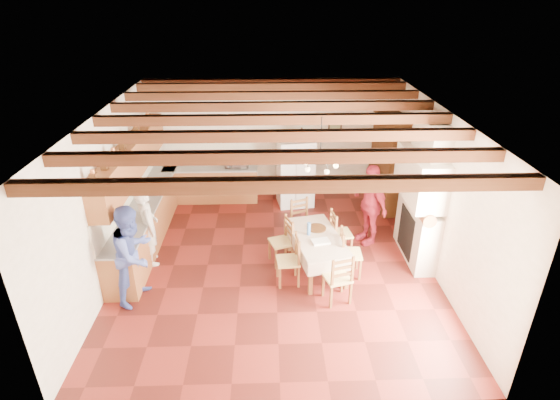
# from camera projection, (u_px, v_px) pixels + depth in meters

# --- Properties ---
(floor) EXTENTS (6.00, 6.50, 0.02)m
(floor) POSITION_uv_depth(u_px,v_px,m) (275.00, 264.00, 8.62)
(floor) COLOR #461511
(floor) RESTS_ON ground
(ceiling) EXTENTS (6.00, 6.50, 0.02)m
(ceiling) POSITION_uv_depth(u_px,v_px,m) (275.00, 114.00, 7.29)
(ceiling) COLOR silver
(ceiling) RESTS_ON ground
(wall_back) EXTENTS (6.00, 0.02, 3.00)m
(wall_back) POSITION_uv_depth(u_px,v_px,m) (272.00, 139.00, 10.88)
(wall_back) COLOR beige
(wall_back) RESTS_ON ground
(wall_front) EXTENTS (6.00, 0.02, 3.00)m
(wall_front) POSITION_uv_depth(u_px,v_px,m) (281.00, 316.00, 5.03)
(wall_front) COLOR beige
(wall_front) RESTS_ON ground
(wall_left) EXTENTS (0.02, 6.50, 3.00)m
(wall_left) POSITION_uv_depth(u_px,v_px,m) (109.00, 197.00, 7.87)
(wall_left) COLOR beige
(wall_left) RESTS_ON ground
(wall_right) EXTENTS (0.02, 6.50, 3.00)m
(wall_right) POSITION_uv_depth(u_px,v_px,m) (438.00, 193.00, 8.04)
(wall_right) COLOR beige
(wall_right) RESTS_ON ground
(ceiling_beams) EXTENTS (6.00, 6.30, 0.16)m
(ceiling_beams) POSITION_uv_depth(u_px,v_px,m) (275.00, 119.00, 7.34)
(ceiling_beams) COLOR #371C0C
(ceiling_beams) RESTS_ON ground
(lower_cabinets_left) EXTENTS (0.60, 4.30, 0.86)m
(lower_cabinets_left) POSITION_uv_depth(u_px,v_px,m) (148.00, 221.00, 9.30)
(lower_cabinets_left) COLOR brown
(lower_cabinets_left) RESTS_ON ground
(lower_cabinets_back) EXTENTS (2.30, 0.60, 0.86)m
(lower_cabinets_back) POSITION_uv_depth(u_px,v_px,m) (212.00, 184.00, 11.03)
(lower_cabinets_back) COLOR brown
(lower_cabinets_back) RESTS_ON ground
(countertop_left) EXTENTS (0.62, 4.30, 0.04)m
(countertop_left) POSITION_uv_depth(u_px,v_px,m) (145.00, 202.00, 9.10)
(countertop_left) COLOR gray
(countertop_left) RESTS_ON lower_cabinets_left
(countertop_back) EXTENTS (2.34, 0.62, 0.04)m
(countertop_back) POSITION_uv_depth(u_px,v_px,m) (210.00, 167.00, 10.84)
(countertop_back) COLOR gray
(countertop_back) RESTS_ON lower_cabinets_back
(backsplash_left) EXTENTS (0.03, 4.30, 0.60)m
(backsplash_left) POSITION_uv_depth(u_px,v_px,m) (129.00, 188.00, 8.95)
(backsplash_left) COLOR white
(backsplash_left) RESTS_ON ground
(backsplash_back) EXTENTS (2.30, 0.03, 0.60)m
(backsplash_back) POSITION_uv_depth(u_px,v_px,m) (211.00, 151.00, 10.95)
(backsplash_back) COLOR white
(backsplash_back) RESTS_ON ground
(upper_cabinets) EXTENTS (0.35, 4.20, 0.70)m
(upper_cabinets) POSITION_uv_depth(u_px,v_px,m) (132.00, 158.00, 8.67)
(upper_cabinets) COLOR brown
(upper_cabinets) RESTS_ON ground
(fireplace) EXTENTS (0.56, 1.60, 2.80)m
(fireplace) POSITION_uv_depth(u_px,v_px,m) (418.00, 193.00, 8.26)
(fireplace) COLOR beige
(fireplace) RESTS_ON ground
(wall_picture) EXTENTS (0.34, 0.03, 0.42)m
(wall_picture) POSITION_uv_depth(u_px,v_px,m) (335.00, 125.00, 10.75)
(wall_picture) COLOR #2F1F16
(wall_picture) RESTS_ON ground
(refrigerator) EXTENTS (0.93, 0.80, 1.68)m
(refrigerator) POSITION_uv_depth(u_px,v_px,m) (295.00, 172.00, 10.66)
(refrigerator) COLOR white
(refrigerator) RESTS_ON floor
(hutch) EXTENTS (0.69, 1.33, 2.31)m
(hutch) POSITION_uv_depth(u_px,v_px,m) (389.00, 163.00, 10.36)
(hutch) COLOR #33190B
(hutch) RESTS_ON floor
(dining_table) EXTENTS (1.16, 1.77, 0.72)m
(dining_table) POSITION_uv_depth(u_px,v_px,m) (317.00, 240.00, 8.20)
(dining_table) COLOR beige
(dining_table) RESTS_ON floor
(chandelier) EXTENTS (0.47, 0.47, 0.03)m
(chandelier) POSITION_uv_depth(u_px,v_px,m) (320.00, 159.00, 7.49)
(chandelier) COLOR black
(chandelier) RESTS_ON ground
(chair_left_near) EXTENTS (0.44, 0.45, 0.96)m
(chair_left_near) POSITION_uv_depth(u_px,v_px,m) (288.00, 260.00, 7.88)
(chair_left_near) COLOR brown
(chair_left_near) RESTS_ON floor
(chair_left_far) EXTENTS (0.52, 0.53, 0.96)m
(chair_left_far) POSITION_uv_depth(u_px,v_px,m) (281.00, 241.00, 8.46)
(chair_left_far) COLOR brown
(chair_left_far) RESTS_ON floor
(chair_right_near) EXTENTS (0.42, 0.44, 0.96)m
(chair_right_near) POSITION_uv_depth(u_px,v_px,m) (351.00, 253.00, 8.09)
(chair_right_near) COLOR brown
(chair_right_near) RESTS_ON floor
(chair_right_far) EXTENTS (0.46, 0.48, 0.96)m
(chair_right_far) POSITION_uv_depth(u_px,v_px,m) (341.00, 233.00, 8.75)
(chair_right_far) COLOR brown
(chair_right_far) RESTS_ON floor
(chair_end_near) EXTENTS (0.51, 0.50, 0.96)m
(chair_end_near) POSITION_uv_depth(u_px,v_px,m) (338.00, 277.00, 7.41)
(chair_end_near) COLOR brown
(chair_end_near) RESTS_ON floor
(chair_end_far) EXTENTS (0.54, 0.53, 0.96)m
(chair_end_far) POSITION_uv_depth(u_px,v_px,m) (303.00, 222.00, 9.14)
(chair_end_far) COLOR brown
(chair_end_far) RESTS_ON floor
(person_man) EXTENTS (0.58, 0.69, 1.60)m
(person_man) POSITION_uv_depth(u_px,v_px,m) (148.00, 226.00, 8.33)
(person_man) COLOR beige
(person_man) RESTS_ON floor
(person_woman_blue) EXTENTS (0.93, 1.04, 1.78)m
(person_woman_blue) POSITION_uv_depth(u_px,v_px,m) (134.00, 254.00, 7.32)
(person_woman_blue) COLOR #4455AA
(person_woman_blue) RESTS_ON floor
(person_woman_red) EXTENTS (0.79, 1.11, 1.74)m
(person_woman_red) POSITION_uv_depth(u_px,v_px,m) (370.00, 204.00, 9.02)
(person_woman_red) COLOR #AA2235
(person_woman_red) RESTS_ON floor
(microwave) EXTENTS (0.57, 0.39, 0.31)m
(microwave) POSITION_uv_depth(u_px,v_px,m) (237.00, 160.00, 10.78)
(microwave) COLOR silver
(microwave) RESTS_ON countertop_back
(fridge_vase) EXTENTS (0.33, 0.33, 0.28)m
(fridge_vase) POSITION_uv_depth(u_px,v_px,m) (302.00, 134.00, 10.23)
(fridge_vase) COLOR #33190B
(fridge_vase) RESTS_ON refrigerator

